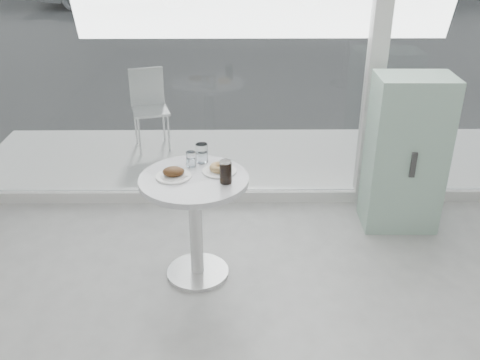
{
  "coord_description": "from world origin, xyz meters",
  "views": [
    {
      "loc": [
        -0.23,
        -1.22,
        2.31
      ],
      "look_at": [
        -0.2,
        1.7,
        0.85
      ],
      "focal_mm": 40.0,
      "sensor_mm": 36.0,
      "label": 1
    }
  ],
  "objects_px": {
    "plate_donut": "(219,169)",
    "water_tumbler_b": "(202,154)",
    "patio_chair": "(149,104)",
    "cola_glass": "(226,172)",
    "main_table": "(195,207)",
    "plate_fritter": "(174,173)",
    "water_tumbler_a": "(191,160)",
    "mint_cabinet": "(406,154)"
  },
  "relations": [
    {
      "from": "plate_donut",
      "to": "water_tumbler_b",
      "type": "height_order",
      "value": "water_tumbler_b"
    },
    {
      "from": "patio_chair",
      "to": "plate_donut",
      "type": "height_order",
      "value": "patio_chair"
    },
    {
      "from": "cola_glass",
      "to": "main_table",
      "type": "bearing_deg",
      "value": 160.17
    },
    {
      "from": "plate_fritter",
      "to": "cola_glass",
      "type": "distance_m",
      "value": 0.35
    },
    {
      "from": "patio_chair",
      "to": "water_tumbler_a",
      "type": "xyz_separation_m",
      "value": [
        0.6,
        -2.08,
        0.3
      ]
    },
    {
      "from": "mint_cabinet",
      "to": "plate_donut",
      "type": "xyz_separation_m",
      "value": [
        -1.44,
        -0.61,
        0.17
      ]
    },
    {
      "from": "water_tumbler_b",
      "to": "cola_glass",
      "type": "xyz_separation_m",
      "value": [
        0.17,
        -0.32,
        0.01
      ]
    },
    {
      "from": "main_table",
      "to": "plate_donut",
      "type": "distance_m",
      "value": 0.3
    },
    {
      "from": "main_table",
      "to": "cola_glass",
      "type": "bearing_deg",
      "value": -19.83
    },
    {
      "from": "water_tumbler_b",
      "to": "cola_glass",
      "type": "bearing_deg",
      "value": -61.91
    },
    {
      "from": "water_tumbler_b",
      "to": "mint_cabinet",
      "type": "bearing_deg",
      "value": 16.09
    },
    {
      "from": "water_tumbler_b",
      "to": "cola_glass",
      "type": "relative_size",
      "value": 0.88
    },
    {
      "from": "plate_donut",
      "to": "mint_cabinet",
      "type": "bearing_deg",
      "value": 22.97
    },
    {
      "from": "main_table",
      "to": "water_tumbler_a",
      "type": "bearing_deg",
      "value": 99.5
    },
    {
      "from": "patio_chair",
      "to": "plate_donut",
      "type": "distance_m",
      "value": 2.33
    },
    {
      "from": "water_tumbler_a",
      "to": "water_tumbler_b",
      "type": "height_order",
      "value": "water_tumbler_b"
    },
    {
      "from": "plate_fritter",
      "to": "main_table",
      "type": "bearing_deg",
      "value": -2.88
    },
    {
      "from": "main_table",
      "to": "mint_cabinet",
      "type": "xyz_separation_m",
      "value": [
        1.6,
        0.69,
        0.07
      ]
    },
    {
      "from": "plate_donut",
      "to": "water_tumbler_b",
      "type": "relative_size",
      "value": 1.71
    },
    {
      "from": "main_table",
      "to": "plate_fritter",
      "type": "relative_size",
      "value": 3.32
    },
    {
      "from": "plate_fritter",
      "to": "water_tumbler_a",
      "type": "bearing_deg",
      "value": 58.7
    },
    {
      "from": "mint_cabinet",
      "to": "water_tumbler_a",
      "type": "xyz_separation_m",
      "value": [
        -1.63,
        -0.52,
        0.19
      ]
    },
    {
      "from": "main_table",
      "to": "water_tumbler_b",
      "type": "height_order",
      "value": "water_tumbler_b"
    },
    {
      "from": "plate_fritter",
      "to": "water_tumbler_b",
      "type": "relative_size",
      "value": 1.74
    },
    {
      "from": "main_table",
      "to": "water_tumbler_b",
      "type": "xyz_separation_m",
      "value": [
        0.04,
        0.24,
        0.28
      ]
    },
    {
      "from": "mint_cabinet",
      "to": "water_tumbler_b",
      "type": "xyz_separation_m",
      "value": [
        -1.56,
        -0.45,
        0.2
      ]
    },
    {
      "from": "main_table",
      "to": "patio_chair",
      "type": "height_order",
      "value": "patio_chair"
    },
    {
      "from": "main_table",
      "to": "cola_glass",
      "type": "height_order",
      "value": "cola_glass"
    },
    {
      "from": "plate_fritter",
      "to": "plate_donut",
      "type": "xyz_separation_m",
      "value": [
        0.29,
        0.08,
        -0.01
      ]
    },
    {
      "from": "plate_donut",
      "to": "water_tumbler_a",
      "type": "height_order",
      "value": "water_tumbler_a"
    },
    {
      "from": "mint_cabinet",
      "to": "cola_glass",
      "type": "relative_size",
      "value": 8.31
    },
    {
      "from": "patio_chair",
      "to": "water_tumbler_a",
      "type": "height_order",
      "value": "patio_chair"
    },
    {
      "from": "plate_donut",
      "to": "water_tumbler_b",
      "type": "xyz_separation_m",
      "value": [
        -0.12,
        0.16,
        0.04
      ]
    },
    {
      "from": "patio_chair",
      "to": "plate_fritter",
      "type": "bearing_deg",
      "value": -93.83
    },
    {
      "from": "mint_cabinet",
      "to": "plate_donut",
      "type": "distance_m",
      "value": 1.57
    },
    {
      "from": "mint_cabinet",
      "to": "plate_fritter",
      "type": "distance_m",
      "value": 1.87
    },
    {
      "from": "main_table",
      "to": "plate_donut",
      "type": "bearing_deg",
      "value": 26.27
    },
    {
      "from": "water_tumbler_a",
      "to": "water_tumbler_b",
      "type": "relative_size",
      "value": 0.8
    },
    {
      "from": "mint_cabinet",
      "to": "water_tumbler_a",
      "type": "distance_m",
      "value": 1.72
    },
    {
      "from": "plate_donut",
      "to": "water_tumbler_b",
      "type": "distance_m",
      "value": 0.21
    },
    {
      "from": "cola_glass",
      "to": "plate_donut",
      "type": "bearing_deg",
      "value": 106.03
    },
    {
      "from": "main_table",
      "to": "mint_cabinet",
      "type": "height_order",
      "value": "mint_cabinet"
    }
  ]
}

